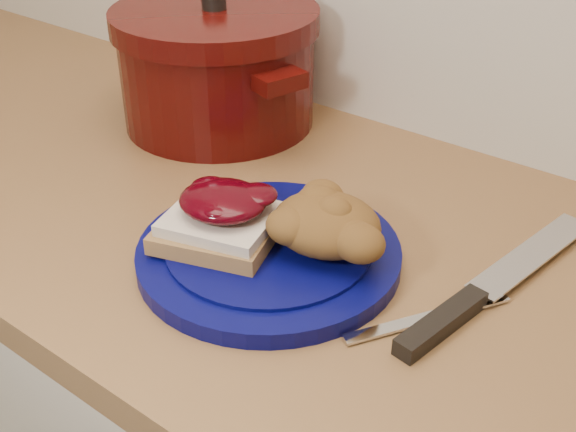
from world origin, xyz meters
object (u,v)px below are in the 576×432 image
Objects in this scene: chef_knife at (468,302)px; dutch_oven at (217,66)px; plate at (269,254)px; butter_knife at (428,317)px; pepper_grinder at (168,62)px.

chef_knife is 0.52m from dutch_oven.
plate is 0.21m from chef_knife.
plate reaches higher than butter_knife.
chef_knife is 1.80× the size of butter_knife.
butter_knife is 1.31× the size of pepper_grinder.
dutch_oven is (-0.28, 0.23, 0.08)m from plate.
pepper_grinder is at bearing 81.92° from chef_knife.
chef_knife reaches higher than butter_knife.
butter_knife is 0.60m from pepper_grinder.
dutch_oven is at bearing 140.34° from plate.
pepper_grinder reaches higher than plate.
plate is at bearing -31.32° from pepper_grinder.
dutch_oven is 0.10m from pepper_grinder.
butter_knife is at bearing -20.99° from pepper_grinder.
butter_knife is (0.18, 0.02, -0.01)m from plate.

